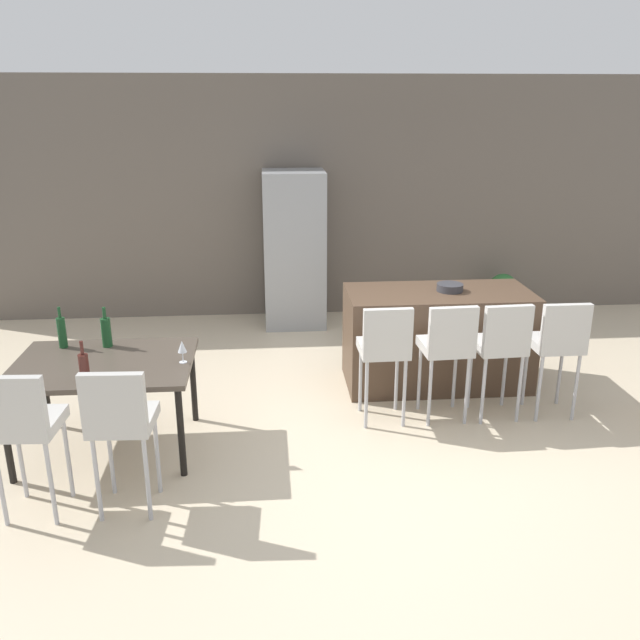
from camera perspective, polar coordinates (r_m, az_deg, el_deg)
ground_plane at (r=5.72m, az=5.91°, el=-8.81°), size 10.00×10.00×0.00m
back_wall at (r=8.25m, az=2.31°, el=10.48°), size 10.00×0.12×2.90m
kitchen_island at (r=6.37m, az=10.11°, el=-1.53°), size 1.73×0.79×0.92m
bar_chair_left at (r=5.44m, az=5.64°, el=-2.22°), size 0.41×0.41×1.05m
bar_chair_middle at (r=5.55m, az=11.02°, el=-2.03°), size 0.42×0.42×1.05m
bar_chair_right at (r=5.69m, az=15.44°, el=-1.86°), size 0.42×0.42×1.05m
bar_chair_far at (r=5.88m, az=19.97°, el=-1.67°), size 0.40×0.40×1.05m
dining_table at (r=5.26m, az=-18.26°, el=-4.10°), size 1.34×0.99×0.74m
dining_chair_near at (r=4.60m, az=-24.38°, el=-8.00°), size 0.42×0.42×1.05m
dining_chair_far at (r=4.43m, az=-16.96°, el=-8.10°), size 0.42×0.42×1.05m
wine_bottle_inner at (r=4.88m, az=-19.79°, el=-3.87°), size 0.07×0.07×0.30m
wine_bottle_right at (r=5.51m, az=-18.06°, el=-0.97°), size 0.08×0.08×0.33m
wine_bottle_end at (r=5.60m, az=-21.50°, el=-0.96°), size 0.07×0.07×0.34m
wine_glass_left at (r=5.03m, az=-11.88°, el=-2.31°), size 0.07×0.07×0.17m
refrigerator at (r=7.86m, az=-2.25°, el=6.14°), size 0.72×0.68×1.84m
fruit_bowl at (r=6.25m, az=11.21°, el=2.79°), size 0.25×0.25×0.07m
potted_plant at (r=8.51m, az=15.56°, el=2.30°), size 0.36×0.36×0.56m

